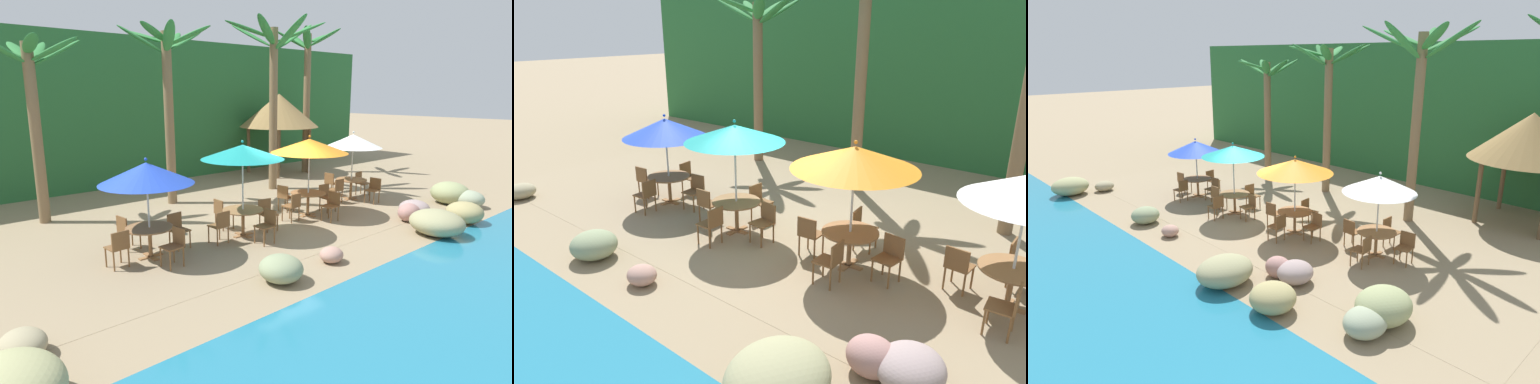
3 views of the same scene
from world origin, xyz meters
TOP-DOWN VIEW (x-y plane):
  - ground_plane at (0.00, 0.00)m, footprint 120.00×120.00m
  - terrace_deck at (0.00, 0.00)m, footprint 18.00×5.20m
  - foliage_backdrop at (0.00, 9.00)m, footprint 28.00×2.40m
  - rock_seawall at (1.18, -3.20)m, footprint 15.29×2.84m
  - umbrella_blue at (-3.91, -0.14)m, footprint 2.16×2.16m
  - dining_table_blue at (-3.91, -0.14)m, footprint 1.10×1.10m
  - chair_blue_seaward at (-3.07, 0.02)m, footprint 0.46×0.46m
  - chair_blue_inland at (-4.11, 0.69)m, footprint 0.48×0.47m
  - chair_blue_left at (-4.75, -0.30)m, footprint 0.45×0.46m
  - chair_blue_right at (-3.74, -0.98)m, footprint 0.46×0.46m
  - umbrella_teal at (-1.25, -0.34)m, footprint 2.19×2.19m
  - dining_table_teal at (-1.25, -0.34)m, footprint 1.10×1.10m
  - chair_teal_seaward at (-0.40, -0.35)m, footprint 0.47×0.48m
  - chair_teal_inland at (-1.33, 0.51)m, footprint 0.44×0.43m
  - chair_teal_left at (-2.10, -0.46)m, footprint 0.44×0.45m
  - chair_teal_right at (-1.15, -1.19)m, footprint 0.43×0.43m
  - umbrella_orange at (1.57, -0.12)m, footprint 2.38×2.38m
  - dining_table_orange at (1.57, -0.12)m, footprint 1.10×1.10m
  - chair_orange_seaward at (2.42, -0.13)m, footprint 0.47×0.47m
  - chair_orange_inland at (1.36, 0.71)m, footprint 0.48×0.47m
  - chair_orange_left at (0.73, -0.28)m, footprint 0.46×0.46m
  - chair_orange_right at (1.70, -0.96)m, footprint 0.45×0.44m
  - umbrella_white at (4.36, 0.34)m, footprint 2.04×2.04m
  - dining_table_white at (4.36, 0.34)m, footprint 1.10×1.10m
  - chair_white_seaward at (5.20, 0.51)m, footprint 0.46×0.47m
  - chair_white_inland at (4.26, 1.19)m, footprint 0.43×0.43m
  - chair_white_left at (3.51, 0.30)m, footprint 0.44×0.45m
  - chair_white_right at (4.53, -0.50)m, footprint 0.47×0.46m
  - palm_tree_nearest at (-4.88, 4.56)m, footprint 2.96×3.05m
  - palm_tree_second at (-0.80, 4.10)m, footprint 3.01×3.05m
  - palm_tree_third at (3.48, 3.51)m, footprint 3.80×3.73m
  - palm_tree_fourth at (7.31, 5.30)m, footprint 2.95×3.13m
  - palapa_hut at (6.19, 6.00)m, footprint 3.73×3.73m

SIDE VIEW (x-z plane):
  - ground_plane at x=0.00m, z-range 0.00..0.00m
  - terrace_deck at x=0.00m, z-range 0.00..0.01m
  - rock_seawall at x=1.18m, z-range -0.05..0.71m
  - chair_blue_seaward at x=-3.07m, z-range 0.08..0.95m
  - chair_blue_inland at x=-4.11m, z-range 0.08..0.95m
  - chair_blue_left at x=-4.75m, z-range 0.08..0.95m
  - chair_blue_right at x=-3.74m, z-range 0.08..0.95m
  - chair_teal_seaward at x=-0.40m, z-range 0.08..0.95m
  - chair_teal_inland at x=-1.33m, z-range 0.08..0.95m
  - chair_teal_left at x=-2.10m, z-range 0.08..0.95m
  - chair_teal_right at x=-1.15m, z-range 0.08..0.95m
  - chair_orange_seaward at x=2.42m, z-range 0.08..0.95m
  - chair_orange_inland at x=1.36m, z-range 0.08..0.95m
  - chair_orange_left at x=0.73m, z-range 0.08..0.95m
  - chair_orange_right at x=1.70m, z-range 0.08..0.95m
  - chair_white_seaward at x=5.20m, z-range 0.08..0.95m
  - chair_white_inland at x=4.26m, z-range 0.08..0.95m
  - chair_white_left at x=3.51m, z-range 0.08..0.95m
  - chair_white_right at x=4.53m, z-range 0.08..0.95m
  - dining_table_blue at x=-3.91m, z-range 0.24..0.98m
  - dining_table_teal at x=-1.25m, z-range 0.24..0.98m
  - dining_table_orange at x=1.57m, z-range 0.24..0.98m
  - dining_table_white at x=4.36m, z-range 0.24..0.98m
  - umbrella_blue at x=-3.91m, z-range 0.83..3.20m
  - umbrella_white at x=4.36m, z-range 0.88..3.34m
  - umbrella_orange at x=1.57m, z-range 0.94..3.47m
  - umbrella_teal at x=-1.25m, z-range 0.99..3.58m
  - palapa_hut at x=6.19m, z-range 1.08..4.81m
  - foliage_backdrop at x=0.00m, z-range 0.00..6.00m
  - palm_tree_nearest at x=-4.88m, z-range 1.02..6.35m
  - palm_tree_second at x=-0.80m, z-range 1.12..7.04m
  - palm_tree_fourth at x=7.31m, z-range 0.94..7.55m
  - palm_tree_third at x=3.48m, z-range 1.25..7.70m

